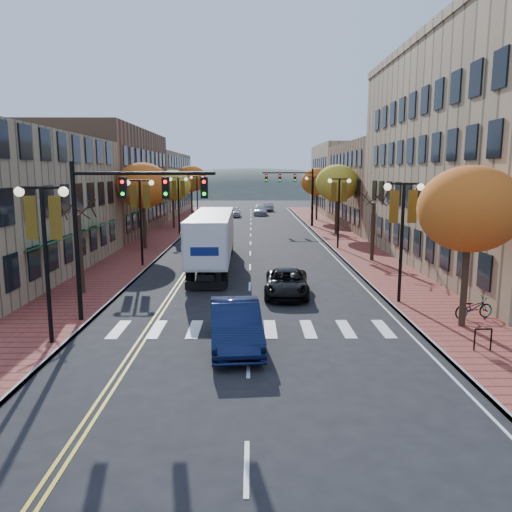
{
  "coord_description": "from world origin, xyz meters",
  "views": [
    {
      "loc": [
        0.12,
        -18.24,
        6.54
      ],
      "look_at": [
        0.34,
        7.61,
        2.2
      ],
      "focal_mm": 35.0,
      "sensor_mm": 36.0,
      "label": 1
    }
  ],
  "objects_px": {
    "semi_truck": "(213,235)",
    "navy_sedan": "(235,325)",
    "bicycle": "(474,308)",
    "black_suv": "(287,283)"
  },
  "relations": [
    {
      "from": "semi_truck",
      "to": "black_suv",
      "type": "bearing_deg",
      "value": -61.59
    },
    {
      "from": "semi_truck",
      "to": "navy_sedan",
      "type": "relative_size",
      "value": 2.93
    },
    {
      "from": "semi_truck",
      "to": "navy_sedan",
      "type": "distance_m",
      "value": 16.29
    },
    {
      "from": "bicycle",
      "to": "navy_sedan",
      "type": "bearing_deg",
      "value": 92.82
    },
    {
      "from": "navy_sedan",
      "to": "semi_truck",
      "type": "bearing_deg",
      "value": 92.35
    },
    {
      "from": "navy_sedan",
      "to": "black_suv",
      "type": "bearing_deg",
      "value": 67.79
    },
    {
      "from": "semi_truck",
      "to": "bicycle",
      "type": "height_order",
      "value": "semi_truck"
    },
    {
      "from": "semi_truck",
      "to": "bicycle",
      "type": "bearing_deg",
      "value": -46.82
    },
    {
      "from": "black_suv",
      "to": "bicycle",
      "type": "bearing_deg",
      "value": -27.71
    },
    {
      "from": "black_suv",
      "to": "bicycle",
      "type": "relative_size",
      "value": 2.66
    }
  ]
}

